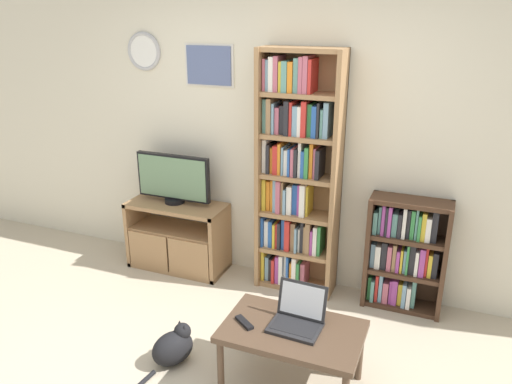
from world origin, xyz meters
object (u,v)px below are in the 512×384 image
object	(u,v)px
coffee_table	(292,335)
laptop	(298,316)
remote_near_laptop	(244,322)
cat	(174,347)
bookshelf_tall	(295,175)
tv_stand	(177,236)
television	(173,179)
bookshelf_short	(404,254)

from	to	relation	value
coffee_table	laptop	world-z (taller)	laptop
coffee_table	remote_near_laptop	xyz separation A→B (m)	(-0.30, -0.06, 0.06)
coffee_table	laptop	xyz separation A→B (m)	(0.02, 0.05, 0.11)
coffee_table	cat	bearing A→B (deg)	-174.22
bookshelf_tall	cat	bearing A→B (deg)	-108.18
tv_stand	bookshelf_tall	bearing A→B (deg)	5.19
tv_stand	coffee_table	xyz separation A→B (m)	(1.48, -1.12, 0.06)
coffee_table	remote_near_laptop	distance (m)	0.31
bookshelf_tall	laptop	distance (m)	1.34
television	laptop	bearing A→B (deg)	-35.85
bookshelf_short	laptop	xyz separation A→B (m)	(-0.51, -1.18, 0.03)
tv_stand	bookshelf_short	size ratio (longest dim) A/B	0.97
coffee_table	cat	world-z (taller)	coffee_table
television	cat	world-z (taller)	television
television	remote_near_laptop	bearing A→B (deg)	-45.19
tv_stand	coffee_table	distance (m)	1.86
laptop	television	bearing A→B (deg)	146.72
remote_near_laptop	laptop	bearing A→B (deg)	146.52
bookshelf_tall	remote_near_laptop	world-z (taller)	bookshelf_tall
television	bookshelf_short	world-z (taller)	television
tv_stand	cat	bearing A→B (deg)	-60.86
cat	remote_near_laptop	bearing A→B (deg)	31.43
bookshelf_tall	remote_near_laptop	distance (m)	1.41
coffee_table	remote_near_laptop	size ratio (longest dim) A/B	5.55
bookshelf_tall	cat	xyz separation A→B (m)	(-0.43, -1.30, -0.89)
bookshelf_tall	coffee_table	world-z (taller)	bookshelf_tall
remote_near_laptop	cat	xyz separation A→B (m)	(-0.52, -0.02, -0.32)
television	laptop	xyz separation A→B (m)	(1.53, -1.10, -0.37)
bookshelf_tall	bookshelf_short	xyz separation A→B (m)	(0.92, 0.01, -0.55)
tv_stand	remote_near_laptop	bearing A→B (deg)	-44.94
remote_near_laptop	cat	size ratio (longest dim) A/B	0.28
coffee_table	cat	xyz separation A→B (m)	(-0.81, -0.08, -0.26)
laptop	remote_near_laptop	size ratio (longest dim) A/B	2.10
coffee_table	laptop	bearing A→B (deg)	72.21
television	remote_near_laptop	distance (m)	1.77
television	cat	distance (m)	1.60
bookshelf_short	remote_near_laptop	world-z (taller)	bookshelf_short
tv_stand	cat	distance (m)	1.39
television	coffee_table	xyz separation A→B (m)	(1.51, -1.16, -0.48)
cat	bookshelf_short	bearing A→B (deg)	73.81
bookshelf_short	cat	xyz separation A→B (m)	(-1.34, -1.31, -0.34)
bookshelf_short	coffee_table	size ratio (longest dim) A/B	1.08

